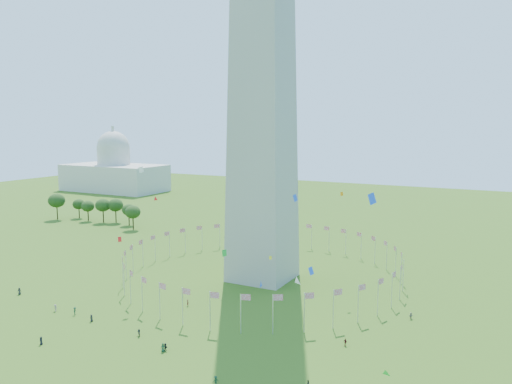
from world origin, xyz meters
TOP-DOWN VIEW (x-y plane):
  - ground at (0.00, 0.00)m, footprint 600.00×600.00m
  - flag_ring at (-0.00, 50.00)m, footprint 80.24×80.24m
  - capitol_building at (-180.00, 180.00)m, footprint 70.00×35.00m
  - crowd at (7.69, -2.15)m, footprint 107.30×73.24m
  - kites_aloft at (5.33, 26.34)m, footprint 107.02×58.76m
  - tree_line_west at (-106.87, 90.48)m, footprint 55.66×15.63m

SIDE VIEW (x-z plane):
  - ground at x=0.00m, z-range 0.00..0.00m
  - crowd at x=7.69m, z-range -0.10..1.82m
  - flag_ring at x=0.00m, z-range 0.00..9.00m
  - tree_line_west at x=-106.87m, z-range -0.79..11.49m
  - kites_aloft at x=5.33m, z-range 2.18..32.86m
  - capitol_building at x=-180.00m, z-range 0.00..46.00m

